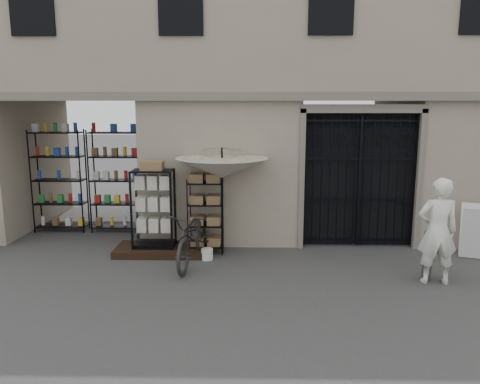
{
  "coord_description": "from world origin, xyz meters",
  "views": [
    {
      "loc": [
        -0.61,
        -7.85,
        3.1
      ],
      "look_at": [
        -0.8,
        1.4,
        1.35
      ],
      "focal_mm": 35.0,
      "sensor_mm": 36.0,
      "label": 1
    }
  ],
  "objects_px": {
    "bicycle": "(194,263)",
    "wire_rack": "(206,216)",
    "market_umbrella": "(222,162)",
    "shopkeeper": "(433,282)",
    "display_cabinet": "(154,213)",
    "easel_sign": "(474,232)",
    "white_bucket": "(207,254)",
    "steel_bollard": "(428,256)"
  },
  "relations": [
    {
      "from": "market_umbrella",
      "to": "bicycle",
      "type": "distance_m",
      "value": 2.1
    },
    {
      "from": "wire_rack",
      "to": "easel_sign",
      "type": "bearing_deg",
      "value": 10.0
    },
    {
      "from": "display_cabinet",
      "to": "easel_sign",
      "type": "height_order",
      "value": "display_cabinet"
    },
    {
      "from": "steel_bollard",
      "to": "wire_rack",
      "type": "bearing_deg",
      "value": 159.81
    },
    {
      "from": "bicycle",
      "to": "easel_sign",
      "type": "height_order",
      "value": "easel_sign"
    },
    {
      "from": "bicycle",
      "to": "display_cabinet",
      "type": "bearing_deg",
      "value": 152.2
    },
    {
      "from": "bicycle",
      "to": "wire_rack",
      "type": "bearing_deg",
      "value": 84.1
    },
    {
      "from": "display_cabinet",
      "to": "market_umbrella",
      "type": "bearing_deg",
      "value": -21.86
    },
    {
      "from": "display_cabinet",
      "to": "market_umbrella",
      "type": "distance_m",
      "value": 1.77
    },
    {
      "from": "bicycle",
      "to": "easel_sign",
      "type": "distance_m",
      "value": 5.7
    },
    {
      "from": "bicycle",
      "to": "shopkeeper",
      "type": "height_order",
      "value": "bicycle"
    },
    {
      "from": "wire_rack",
      "to": "display_cabinet",
      "type": "bearing_deg",
      "value": -160.98
    },
    {
      "from": "wire_rack",
      "to": "white_bucket",
      "type": "bearing_deg",
      "value": -69.41
    },
    {
      "from": "wire_rack",
      "to": "shopkeeper",
      "type": "distance_m",
      "value": 4.55
    },
    {
      "from": "display_cabinet",
      "to": "shopkeeper",
      "type": "xyz_separation_m",
      "value": [
        5.23,
        -1.54,
        -0.88
      ]
    },
    {
      "from": "display_cabinet",
      "to": "easel_sign",
      "type": "distance_m",
      "value": 6.55
    },
    {
      "from": "shopkeeper",
      "to": "white_bucket",
      "type": "bearing_deg",
      "value": -12.94
    },
    {
      "from": "bicycle",
      "to": "shopkeeper",
      "type": "xyz_separation_m",
      "value": [
        4.35,
        -0.9,
        0.0
      ]
    },
    {
      "from": "easel_sign",
      "to": "white_bucket",
      "type": "bearing_deg",
      "value": -157.6
    },
    {
      "from": "white_bucket",
      "to": "easel_sign",
      "type": "height_order",
      "value": "easel_sign"
    },
    {
      "from": "wire_rack",
      "to": "bicycle",
      "type": "distance_m",
      "value": 1.09
    },
    {
      "from": "shopkeeper",
      "to": "steel_bollard",
      "type": "bearing_deg",
      "value": -59.02
    },
    {
      "from": "display_cabinet",
      "to": "bicycle",
      "type": "relative_size",
      "value": 0.85
    },
    {
      "from": "display_cabinet",
      "to": "market_umbrella",
      "type": "height_order",
      "value": "market_umbrella"
    },
    {
      "from": "market_umbrella",
      "to": "shopkeeper",
      "type": "xyz_separation_m",
      "value": [
        3.81,
        -1.53,
        -1.93
      ]
    },
    {
      "from": "steel_bollard",
      "to": "easel_sign",
      "type": "relative_size",
      "value": 0.83
    },
    {
      "from": "wire_rack",
      "to": "market_umbrella",
      "type": "distance_m",
      "value": 1.21
    },
    {
      "from": "bicycle",
      "to": "shopkeeper",
      "type": "distance_m",
      "value": 4.44
    },
    {
      "from": "market_umbrella",
      "to": "white_bucket",
      "type": "bearing_deg",
      "value": -127.22
    },
    {
      "from": "white_bucket",
      "to": "steel_bollard",
      "type": "relative_size",
      "value": 0.27
    },
    {
      "from": "market_umbrella",
      "to": "wire_rack",
      "type": "bearing_deg",
      "value": 162.3
    },
    {
      "from": "display_cabinet",
      "to": "white_bucket",
      "type": "xyz_separation_m",
      "value": [
        1.13,
        -0.39,
        -0.76
      ]
    },
    {
      "from": "market_umbrella",
      "to": "bicycle",
      "type": "bearing_deg",
      "value": -130.47
    },
    {
      "from": "display_cabinet",
      "to": "wire_rack",
      "type": "bearing_deg",
      "value": -15.76
    },
    {
      "from": "display_cabinet",
      "to": "white_bucket",
      "type": "bearing_deg",
      "value": -40.6
    },
    {
      "from": "market_umbrella",
      "to": "steel_bollard",
      "type": "distance_m",
      "value": 4.25
    },
    {
      "from": "market_umbrella",
      "to": "shopkeeper",
      "type": "height_order",
      "value": "market_umbrella"
    },
    {
      "from": "market_umbrella",
      "to": "white_bucket",
      "type": "xyz_separation_m",
      "value": [
        -0.29,
        -0.38,
        -1.81
      ]
    },
    {
      "from": "bicycle",
      "to": "easel_sign",
      "type": "bearing_deg",
      "value": 12.24
    },
    {
      "from": "white_bucket",
      "to": "shopkeeper",
      "type": "bearing_deg",
      "value": -15.66
    },
    {
      "from": "display_cabinet",
      "to": "bicycle",
      "type": "height_order",
      "value": "display_cabinet"
    },
    {
      "from": "steel_bollard",
      "to": "white_bucket",
      "type": "bearing_deg",
      "value": 165.97
    }
  ]
}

